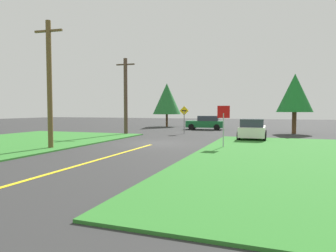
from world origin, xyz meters
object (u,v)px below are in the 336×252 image
Objects in this scene: car_approaching_junction at (206,123)px; car_on_crossroad at (252,129)px; pine_tree_center at (167,99)px; direction_sign at (184,116)px; stop_sign at (223,118)px; utility_pole_near at (49,83)px; utility_pole_mid at (126,96)px; oak_tree_left at (295,93)px.

car_on_crossroad is (5.92, -10.48, -0.00)m from car_approaching_junction.
car_on_crossroad is at bearing 115.46° from car_approaching_junction.
car_on_crossroad is at bearing -50.16° from pine_tree_center.
direction_sign is at bearing 59.81° from car_on_crossroad.
utility_pole_near reaches higher than stop_sign.
stop_sign is at bearing 21.08° from utility_pole_near.
direction_sign is at bearing 28.69° from utility_pole_mid.
utility_pole_mid is at bearing -157.15° from oak_tree_left.
car_on_crossroad is 14.87m from utility_pole_near.
utility_pole_mid reaches higher than car_on_crossroad.
utility_pole_near is at bearing -107.78° from direction_sign.
pine_tree_center is at bearing 39.40° from car_on_crossroad.
direction_sign reaches higher than car_approaching_junction.
utility_pole_mid is 1.22× the size of oak_tree_left.
utility_pole_mid is 1.18× the size of pine_tree_center.
utility_pole_near reaches higher than utility_pole_mid.
stop_sign is 0.95× the size of direction_sign.
stop_sign is 6.15m from car_on_crossroad.
car_approaching_junction is 20.94m from utility_pole_near.
utility_pole_near is 2.78× the size of direction_sign.
pine_tree_center is at bearing 155.00° from oak_tree_left.
oak_tree_left is (9.39, -3.07, 3.13)m from car_approaching_junction.
pine_tree_center is (-15.81, 7.37, -0.08)m from oak_tree_left.
stop_sign is 11.05m from direction_sign.
car_approaching_junction is 0.74× the size of pine_tree_center.
utility_pole_mid is (-0.63, 10.71, -0.22)m from utility_pole_near.
pine_tree_center is (-12.34, 14.79, 3.05)m from car_on_crossroad.
stop_sign is 14.33m from oak_tree_left.
direction_sign reaches higher than stop_sign.
pine_tree_center is (-5.72, 11.01, 2.19)m from direction_sign.
car_approaching_junction is 8.31m from pine_tree_center.
oak_tree_left is (4.80, 13.34, 2.14)m from stop_sign.
car_approaching_junction is 0.76× the size of oak_tree_left.
utility_pole_near is at bearing 130.94° from car_on_crossroad.
stop_sign is 0.44× the size of oak_tree_left.
car_on_crossroad is 0.67× the size of oak_tree_left.
utility_pole_near is 1.29× the size of oak_tree_left.
pine_tree_center is (-1.42, 24.41, -0.00)m from utility_pole_near.
utility_pole_mid reaches higher than stop_sign.
oak_tree_left reaches higher than stop_sign.
stop_sign is at bearing -109.78° from oak_tree_left.
oak_tree_left is 17.44m from pine_tree_center.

